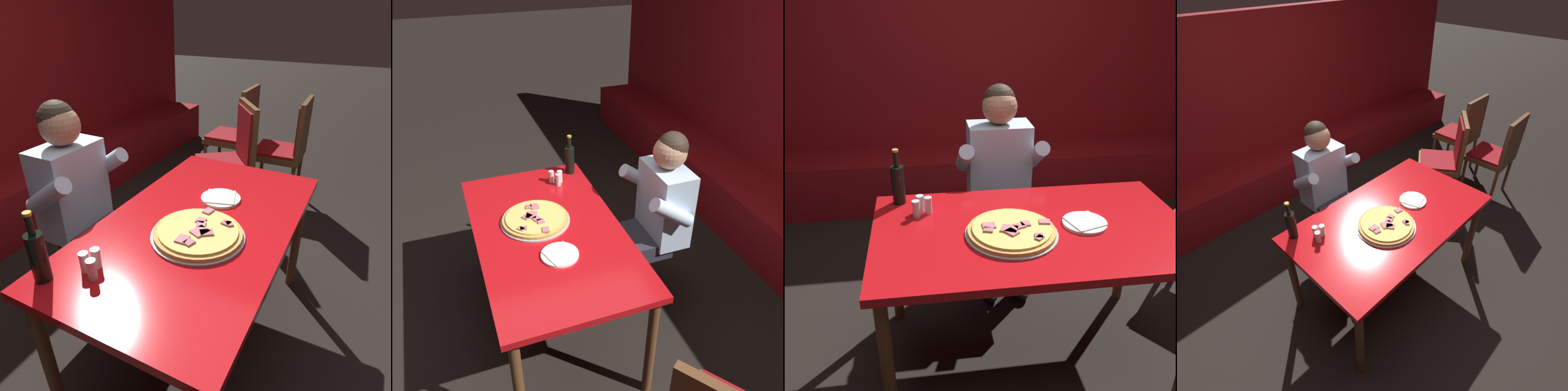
% 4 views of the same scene
% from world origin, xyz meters
% --- Properties ---
extents(ground_plane, '(24.00, 24.00, 0.00)m').
position_xyz_m(ground_plane, '(0.00, 0.00, 0.00)').
color(ground_plane, black).
extents(booth_wall_panel, '(6.80, 0.16, 1.90)m').
position_xyz_m(booth_wall_panel, '(0.00, 2.18, 0.95)').
color(booth_wall_panel, maroon).
rests_on(booth_wall_panel, ground_plane).
extents(booth_bench, '(6.46, 0.48, 0.46)m').
position_xyz_m(booth_bench, '(0.00, 1.86, 0.23)').
color(booth_bench, maroon).
rests_on(booth_bench, ground_plane).
extents(main_dining_table, '(1.48, 0.85, 0.78)m').
position_xyz_m(main_dining_table, '(0.00, 0.00, 0.70)').
color(main_dining_table, brown).
rests_on(main_dining_table, ground_plane).
extents(pizza, '(0.42, 0.42, 0.05)m').
position_xyz_m(pizza, '(-0.11, -0.05, 0.80)').
color(pizza, '#9E9EA3').
rests_on(pizza, main_dining_table).
extents(plate_white_paper, '(0.21, 0.21, 0.02)m').
position_xyz_m(plate_white_paper, '(0.25, -0.01, 0.79)').
color(plate_white_paper, white).
rests_on(plate_white_paper, main_dining_table).
extents(beer_bottle, '(0.07, 0.07, 0.29)m').
position_xyz_m(beer_bottle, '(-0.62, 0.34, 0.89)').
color(beer_bottle, black).
rests_on(beer_bottle, main_dining_table).
extents(shaker_parmesan, '(0.04, 0.04, 0.09)m').
position_xyz_m(shaker_parmesan, '(-0.51, 0.23, 0.82)').
color(shaker_parmesan, silver).
rests_on(shaker_parmesan, main_dining_table).
extents(shaker_red_pepper_flakes, '(0.04, 0.04, 0.09)m').
position_xyz_m(shaker_red_pepper_flakes, '(-0.47, 0.21, 0.82)').
color(shaker_red_pepper_flakes, silver).
rests_on(shaker_red_pepper_flakes, main_dining_table).
extents(shaker_oregano, '(0.04, 0.04, 0.09)m').
position_xyz_m(shaker_oregano, '(-0.53, 0.18, 0.82)').
color(shaker_oregano, silver).
rests_on(shaker_oregano, main_dining_table).
extents(diner_seated_blue_shirt, '(0.53, 0.53, 1.27)m').
position_xyz_m(diner_seated_blue_shirt, '(-0.02, 0.71, 0.71)').
color(diner_seated_blue_shirt, black).
rests_on(diner_seated_blue_shirt, ground_plane).
extents(dining_chair_side_aisle, '(0.61, 0.61, 1.02)m').
position_xyz_m(dining_chair_side_aisle, '(1.33, 0.35, 0.59)').
color(dining_chair_side_aisle, brown).
rests_on(dining_chair_side_aisle, ground_plane).
extents(dining_chair_far_right, '(0.46, 0.46, 1.00)m').
position_xyz_m(dining_chair_far_right, '(1.83, 0.00, 0.58)').
color(dining_chair_far_right, brown).
rests_on(dining_chair_far_right, ground_plane).
extents(dining_chair_far_left, '(0.44, 0.44, 1.01)m').
position_xyz_m(dining_chair_far_left, '(2.02, 0.57, 0.58)').
color(dining_chair_far_left, brown).
rests_on(dining_chair_far_left, ground_plane).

